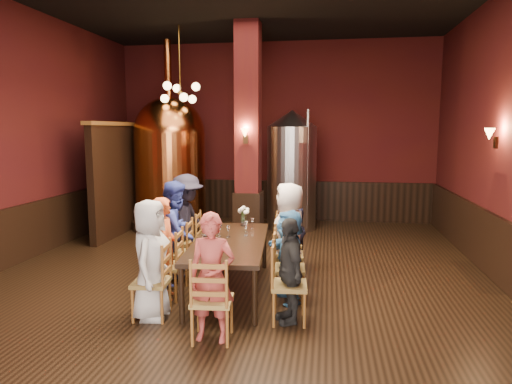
% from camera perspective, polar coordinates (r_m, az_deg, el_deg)
% --- Properties ---
extents(room, '(10.00, 10.02, 4.50)m').
position_cam_1_polar(room, '(6.83, -2.60, 7.24)').
color(room, black).
rests_on(room, ground).
extents(wainscot_right, '(0.08, 9.90, 1.00)m').
position_cam_1_polar(wainscot_right, '(7.40, 29.40, -7.43)').
color(wainscot_right, black).
rests_on(wainscot_right, ground).
extents(wainscot_back, '(7.90, 0.08, 1.00)m').
position_cam_1_polar(wainscot_back, '(11.88, 2.28, -0.98)').
color(wainscot_back, black).
rests_on(wainscot_back, ground).
extents(wainscot_left, '(0.08, 9.90, 1.00)m').
position_cam_1_polar(wainscot_left, '(8.75, -28.94, -5.16)').
color(wainscot_left, black).
rests_on(wainscot_left, ground).
extents(column, '(0.58, 0.58, 4.50)m').
position_cam_1_polar(column, '(9.64, -0.98, 7.42)').
color(column, '#42120E').
rests_on(column, ground).
extents(partition, '(0.22, 3.50, 2.40)m').
position_cam_1_polar(partition, '(10.96, -15.70, 1.68)').
color(partition, black).
rests_on(partition, ground).
extents(pendant_cluster, '(0.90, 0.90, 1.70)m').
position_cam_1_polar(pendant_cluster, '(10.14, -9.46, 12.15)').
color(pendant_cluster, '#A57226').
rests_on(pendant_cluster, room).
extents(sconce_wall, '(0.20, 0.20, 0.36)m').
position_cam_1_polar(sconce_wall, '(7.91, 27.82, 6.07)').
color(sconce_wall, black).
rests_on(sconce_wall, room).
extents(sconce_column, '(0.20, 0.20, 0.36)m').
position_cam_1_polar(sconce_column, '(9.35, -1.30, 7.10)').
color(sconce_column, black).
rests_on(sconce_column, column).
extents(dining_table, '(1.21, 2.48, 0.75)m').
position_cam_1_polar(dining_table, '(6.57, -3.31, -6.57)').
color(dining_table, black).
rests_on(dining_table, ground).
extents(chair_0, '(0.50, 0.50, 0.92)m').
position_cam_1_polar(chair_0, '(5.87, -12.97, -10.86)').
color(chair_0, brown).
rests_on(chair_0, ground).
extents(person_0, '(0.51, 0.75, 1.48)m').
position_cam_1_polar(person_0, '(5.79, -13.06, -8.21)').
color(person_0, silver).
rests_on(person_0, ground).
extents(chair_1, '(0.50, 0.50, 0.92)m').
position_cam_1_polar(chair_1, '(6.48, -11.24, -9.00)').
color(chair_1, brown).
rests_on(chair_1, ground).
extents(person_1, '(0.48, 0.59, 1.41)m').
position_cam_1_polar(person_1, '(6.41, -11.30, -6.89)').
color(person_1, '#BC4820').
rests_on(person_1, ground).
extents(chair_2, '(0.50, 0.50, 0.92)m').
position_cam_1_polar(chair_2, '(7.09, -9.84, -7.48)').
color(chair_2, brown).
rests_on(chair_2, ground).
extents(person_2, '(0.40, 0.77, 1.56)m').
position_cam_1_polar(person_2, '(7.02, -9.90, -4.96)').
color(person_2, navy).
rests_on(person_2, ground).
extents(chair_3, '(0.50, 0.50, 0.92)m').
position_cam_1_polar(chair_3, '(7.73, -8.65, -6.19)').
color(chair_3, brown).
rests_on(chair_3, ground).
extents(person_3, '(0.86, 1.15, 1.59)m').
position_cam_1_polar(person_3, '(7.65, -8.70, -3.74)').
color(person_3, black).
rests_on(person_3, ground).
extents(chair_4, '(0.50, 0.50, 0.92)m').
position_cam_1_polar(chair_4, '(5.63, 4.18, -11.49)').
color(chair_4, brown).
rests_on(chair_4, ground).
extents(person_4, '(0.56, 0.81, 1.28)m').
position_cam_1_polar(person_4, '(5.57, 4.20, -9.72)').
color(person_4, black).
rests_on(person_4, ground).
extents(chair_5, '(0.50, 0.50, 0.92)m').
position_cam_1_polar(chair_5, '(6.26, 4.16, -9.46)').
color(chair_5, brown).
rests_on(chair_5, ground).
extents(person_5, '(0.73, 1.23, 1.26)m').
position_cam_1_polar(person_5, '(6.22, 4.18, -7.96)').
color(person_5, teal).
rests_on(person_5, ground).
extents(chair_6, '(0.50, 0.50, 0.92)m').
position_cam_1_polar(chair_6, '(6.90, 4.15, -7.83)').
color(chair_6, brown).
rests_on(chair_6, ground).
extents(person_6, '(0.53, 0.78, 1.54)m').
position_cam_1_polar(person_6, '(6.82, 4.17, -5.31)').
color(person_6, white).
rests_on(person_6, ground).
extents(chair_7, '(0.50, 0.50, 0.92)m').
position_cam_1_polar(chair_7, '(7.54, 4.13, -6.46)').
color(chair_7, brown).
rests_on(chair_7, ground).
extents(person_7, '(0.42, 0.73, 1.43)m').
position_cam_1_polar(person_7, '(7.49, 4.15, -4.57)').
color(person_7, black).
rests_on(person_7, ground).
extents(chair_8, '(0.50, 0.50, 0.92)m').
position_cam_1_polar(chair_8, '(5.18, -5.51, -13.27)').
color(chair_8, brown).
rests_on(chair_8, ground).
extents(person_8, '(0.52, 0.35, 1.43)m').
position_cam_1_polar(person_8, '(5.09, -5.55, -10.58)').
color(person_8, '#A13A35').
rests_on(person_8, ground).
extents(copper_kettle, '(1.83, 1.83, 4.32)m').
position_cam_1_polar(copper_kettle, '(10.84, -10.68, 3.77)').
color(copper_kettle, black).
rests_on(copper_kettle, ground).
extents(steel_vessel, '(1.23, 1.23, 2.76)m').
position_cam_1_polar(steel_vessel, '(10.63, 4.48, 2.74)').
color(steel_vessel, '#B2B2B7').
rests_on(steel_vessel, ground).
extents(rose_vase, '(0.19, 0.19, 0.33)m').
position_cam_1_polar(rose_vase, '(7.47, -1.55, -2.62)').
color(rose_vase, white).
rests_on(rose_vase, dining_table).
extents(wine_glass_0, '(0.07, 0.07, 0.17)m').
position_cam_1_polar(wine_glass_0, '(6.97, -4.89, -4.50)').
color(wine_glass_0, white).
rests_on(wine_glass_0, dining_table).
extents(wine_glass_1, '(0.07, 0.07, 0.17)m').
position_cam_1_polar(wine_glass_1, '(6.82, -5.62, -4.78)').
color(wine_glass_1, white).
rests_on(wine_glass_1, dining_table).
extents(wine_glass_2, '(0.07, 0.07, 0.17)m').
position_cam_1_polar(wine_glass_2, '(5.70, -6.34, -7.33)').
color(wine_glass_2, white).
rests_on(wine_glass_2, dining_table).
extents(wine_glass_3, '(0.07, 0.07, 0.17)m').
position_cam_1_polar(wine_glass_3, '(6.77, -5.97, -4.88)').
color(wine_glass_3, white).
rests_on(wine_glass_3, dining_table).
extents(wine_glass_4, '(0.07, 0.07, 0.17)m').
position_cam_1_polar(wine_glass_4, '(6.72, -3.47, -4.95)').
color(wine_glass_4, white).
rests_on(wine_glass_4, dining_table).
extents(wine_glass_5, '(0.07, 0.07, 0.17)m').
position_cam_1_polar(wine_glass_5, '(6.19, -6.51, -6.11)').
color(wine_glass_5, white).
rests_on(wine_glass_5, dining_table).
extents(wine_glass_6, '(0.07, 0.07, 0.17)m').
position_cam_1_polar(wine_glass_6, '(7.02, -1.23, -4.38)').
color(wine_glass_6, white).
rests_on(wine_glass_6, dining_table).
extents(wine_glass_7, '(0.07, 0.07, 0.17)m').
position_cam_1_polar(wine_glass_7, '(7.28, -0.48, -3.94)').
color(wine_glass_7, white).
rests_on(wine_glass_7, dining_table).
extents(wine_glass_8, '(0.07, 0.07, 0.17)m').
position_cam_1_polar(wine_glass_8, '(6.80, -1.27, -4.79)').
color(wine_glass_8, white).
rests_on(wine_glass_8, dining_table).
extents(wine_glass_9, '(0.07, 0.07, 0.17)m').
position_cam_1_polar(wine_glass_9, '(6.77, -4.56, -4.86)').
color(wine_glass_9, white).
rests_on(wine_glass_9, dining_table).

